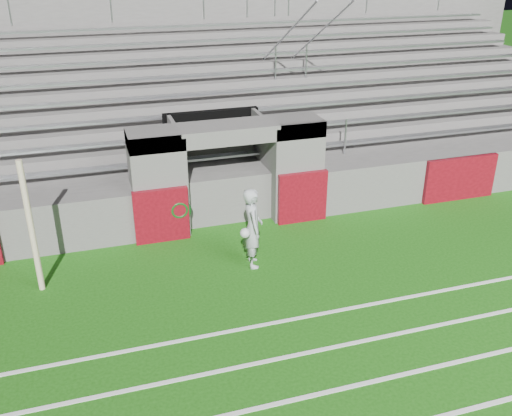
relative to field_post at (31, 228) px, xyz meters
name	(u,v)px	position (x,y,z in m)	size (l,w,h in m)	color
ground	(273,292)	(4.55, -1.57, -1.43)	(90.00, 90.00, 0.00)	#164F0D
field_post	(31,228)	(0.00, 0.00, 0.00)	(0.12, 0.12, 2.85)	beige
stadium_structure	(192,120)	(4.55, 6.40, 0.06)	(26.00, 8.48, 5.42)	#575452
goalkeeper_with_ball	(252,228)	(4.48, -0.36, -0.51)	(0.62, 0.77, 1.84)	#A5ACAF
hose_coil	(179,211)	(3.18, 1.36, -0.69)	(0.59, 0.15, 0.59)	#0B3A11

